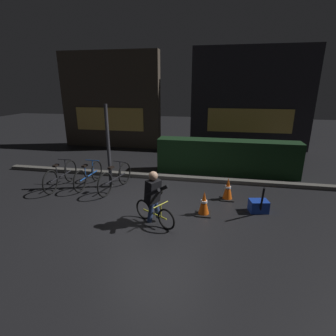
{
  "coord_description": "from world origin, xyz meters",
  "views": [
    {
      "loc": [
        1.43,
        -5.81,
        2.99
      ],
      "look_at": [
        0.2,
        0.6,
        0.9
      ],
      "focal_mm": 27.7,
      "sensor_mm": 36.0,
      "label": 1
    }
  ],
  "objects_px": {
    "traffic_cone_near": "(204,204)",
    "cyclist": "(154,198)",
    "street_post": "(108,147)",
    "traffic_cone_far": "(228,189)",
    "closed_umbrella": "(262,201)",
    "parked_bike_leftmost": "(61,176)",
    "parked_bike_left_mid": "(89,175)",
    "blue_crate": "(259,206)",
    "parked_bike_center_left": "(115,178)"
  },
  "relations": [
    {
      "from": "street_post",
      "to": "parked_bike_center_left",
      "type": "distance_m",
      "value": 0.94
    },
    {
      "from": "parked_bike_left_mid",
      "to": "closed_umbrella",
      "type": "xyz_separation_m",
      "value": [
        4.94,
        -1.06,
        0.06
      ]
    },
    {
      "from": "cyclist",
      "to": "closed_umbrella",
      "type": "bearing_deg",
      "value": 48.34
    },
    {
      "from": "parked_bike_center_left",
      "to": "traffic_cone_near",
      "type": "bearing_deg",
      "value": -100.98
    },
    {
      "from": "traffic_cone_far",
      "to": "closed_umbrella",
      "type": "xyz_separation_m",
      "value": [
        0.75,
        -0.85,
        0.1
      ]
    },
    {
      "from": "street_post",
      "to": "cyclist",
      "type": "bearing_deg",
      "value": -46.05
    },
    {
      "from": "parked_bike_leftmost",
      "to": "closed_umbrella",
      "type": "bearing_deg",
      "value": -97.97
    },
    {
      "from": "traffic_cone_near",
      "to": "cyclist",
      "type": "xyz_separation_m",
      "value": [
        -1.07,
        -0.63,
        0.34
      ]
    },
    {
      "from": "blue_crate",
      "to": "street_post",
      "type": "bearing_deg",
      "value": 168.03
    },
    {
      "from": "parked_bike_left_mid",
      "to": "traffic_cone_far",
      "type": "xyz_separation_m",
      "value": [
        4.18,
        -0.21,
        -0.05
      ]
    },
    {
      "from": "closed_umbrella",
      "to": "street_post",
      "type": "bearing_deg",
      "value": -100.49
    },
    {
      "from": "parked_bike_left_mid",
      "to": "traffic_cone_near",
      "type": "xyz_separation_m",
      "value": [
        3.6,
        -1.21,
        -0.06
      ]
    },
    {
      "from": "parked_bike_center_left",
      "to": "cyclist",
      "type": "relative_size",
      "value": 1.39
    },
    {
      "from": "street_post",
      "to": "parked_bike_leftmost",
      "type": "relative_size",
      "value": 1.41
    },
    {
      "from": "street_post",
      "to": "traffic_cone_near",
      "type": "relative_size",
      "value": 4.18
    },
    {
      "from": "traffic_cone_far",
      "to": "parked_bike_leftmost",
      "type": "bearing_deg",
      "value": -179.54
    },
    {
      "from": "blue_crate",
      "to": "closed_umbrella",
      "type": "bearing_deg",
      "value": -86.1
    },
    {
      "from": "traffic_cone_far",
      "to": "closed_umbrella",
      "type": "distance_m",
      "value": 1.14
    },
    {
      "from": "parked_bike_leftmost",
      "to": "parked_bike_left_mid",
      "type": "bearing_deg",
      "value": -72.11
    },
    {
      "from": "parked_bike_left_mid",
      "to": "traffic_cone_far",
      "type": "bearing_deg",
      "value": -89.79
    },
    {
      "from": "street_post",
      "to": "blue_crate",
      "type": "height_order",
      "value": "street_post"
    },
    {
      "from": "traffic_cone_far",
      "to": "cyclist",
      "type": "distance_m",
      "value": 2.34
    },
    {
      "from": "parked_bike_left_mid",
      "to": "parked_bike_center_left",
      "type": "bearing_deg",
      "value": -95.59
    },
    {
      "from": "traffic_cone_near",
      "to": "closed_umbrella",
      "type": "distance_m",
      "value": 1.35
    },
    {
      "from": "cyclist",
      "to": "street_post",
      "type": "bearing_deg",
      "value": 164.4
    },
    {
      "from": "street_post",
      "to": "parked_bike_leftmost",
      "type": "xyz_separation_m",
      "value": [
        -1.46,
        -0.34,
        -0.88
      ]
    },
    {
      "from": "street_post",
      "to": "traffic_cone_near",
      "type": "height_order",
      "value": "street_post"
    },
    {
      "from": "street_post",
      "to": "traffic_cone_far",
      "type": "relative_size",
      "value": 4.02
    },
    {
      "from": "parked_bike_leftmost",
      "to": "blue_crate",
      "type": "xyz_separation_m",
      "value": [
        5.7,
        -0.56,
        -0.22
      ]
    },
    {
      "from": "street_post",
      "to": "closed_umbrella",
      "type": "relative_size",
      "value": 2.93
    },
    {
      "from": "traffic_cone_far",
      "to": "parked_bike_left_mid",
      "type": "bearing_deg",
      "value": 177.12
    },
    {
      "from": "parked_bike_left_mid",
      "to": "closed_umbrella",
      "type": "distance_m",
      "value": 5.05
    },
    {
      "from": "closed_umbrella",
      "to": "parked_bike_center_left",
      "type": "bearing_deg",
      "value": -98.34
    },
    {
      "from": "parked_bike_center_left",
      "to": "cyclist",
      "type": "xyz_separation_m",
      "value": [
        1.61,
        -1.7,
        0.26
      ]
    },
    {
      "from": "street_post",
      "to": "traffic_cone_far",
      "type": "bearing_deg",
      "value": -4.82
    },
    {
      "from": "parked_bike_leftmost",
      "to": "street_post",
      "type": "bearing_deg",
      "value": -76.87
    },
    {
      "from": "street_post",
      "to": "blue_crate",
      "type": "relative_size",
      "value": 5.66
    },
    {
      "from": "street_post",
      "to": "closed_umbrella",
      "type": "bearing_deg",
      "value": -15.1
    },
    {
      "from": "traffic_cone_near",
      "to": "cyclist",
      "type": "distance_m",
      "value": 1.28
    },
    {
      "from": "parked_bike_leftmost",
      "to": "traffic_cone_near",
      "type": "distance_m",
      "value": 4.48
    },
    {
      "from": "parked_bike_leftmost",
      "to": "parked_bike_center_left",
      "type": "height_order",
      "value": "same"
    },
    {
      "from": "traffic_cone_far",
      "to": "street_post",
      "type": "bearing_deg",
      "value": 175.18
    },
    {
      "from": "street_post",
      "to": "traffic_cone_near",
      "type": "bearing_deg",
      "value": -23.97
    },
    {
      "from": "traffic_cone_far",
      "to": "cyclist",
      "type": "relative_size",
      "value": 0.5
    },
    {
      "from": "parked_bike_left_mid",
      "to": "traffic_cone_near",
      "type": "distance_m",
      "value": 3.8
    },
    {
      "from": "traffic_cone_far",
      "to": "blue_crate",
      "type": "relative_size",
      "value": 1.41
    },
    {
      "from": "blue_crate",
      "to": "closed_umbrella",
      "type": "height_order",
      "value": "closed_umbrella"
    },
    {
      "from": "traffic_cone_far",
      "to": "cyclist",
      "type": "bearing_deg",
      "value": -135.39
    },
    {
      "from": "parked_bike_left_mid",
      "to": "traffic_cone_near",
      "type": "relative_size",
      "value": 2.77
    },
    {
      "from": "parked_bike_leftmost",
      "to": "parked_bike_center_left",
      "type": "xyz_separation_m",
      "value": [
        1.71,
        0.11,
        -0.0
      ]
    }
  ]
}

